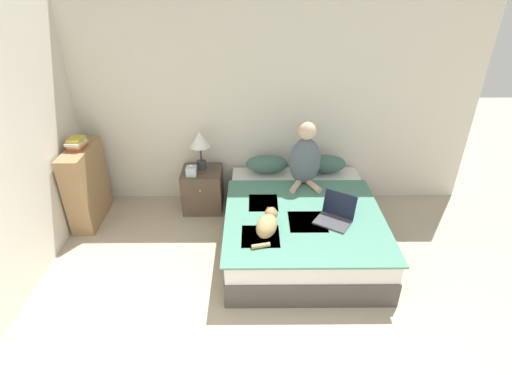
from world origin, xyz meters
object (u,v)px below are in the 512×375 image
(nightstand, at_px, (203,189))
(cat_tabby, at_px, (267,224))
(pillow_near, at_px, (267,164))
(pillow_far, at_px, (325,164))
(bed, at_px, (301,226))
(bookshelf, at_px, (86,185))
(tissue_box, at_px, (191,171))
(laptop_open, at_px, (335,216))
(person_sitting, at_px, (305,157))
(book_stack_top, at_px, (76,143))
(table_lamp, at_px, (200,142))

(nightstand, bearing_deg, cat_tabby, -57.56)
(pillow_near, bearing_deg, pillow_far, 0.00)
(bed, distance_m, pillow_far, 0.96)
(cat_tabby, height_order, bookshelf, bookshelf)
(pillow_near, relative_size, tissue_box, 3.72)
(laptop_open, bearing_deg, bookshelf, -162.57)
(pillow_near, xyz_separation_m, bookshelf, (-2.15, -0.30, -0.12))
(person_sitting, xyz_separation_m, bookshelf, (-2.58, -0.01, -0.36))
(pillow_near, height_order, nightstand, pillow_near)
(cat_tabby, bearing_deg, tissue_box, 54.70)
(bed, xyz_separation_m, nightstand, (-1.17, 0.76, 0.03))
(cat_tabby, distance_m, tissue_box, 1.41)
(pillow_near, bearing_deg, book_stack_top, -171.99)
(pillow_far, relative_size, bookshelf, 0.55)
(table_lamp, height_order, bookshelf, table_lamp)
(table_lamp, xyz_separation_m, tissue_box, (-0.10, -0.18, -0.30))
(pillow_far, relative_size, tissue_box, 3.72)
(bed, height_order, tissue_box, tissue_box)
(pillow_far, xyz_separation_m, bookshelf, (-2.87, -0.30, -0.12))
(laptop_open, bearing_deg, person_sitting, 139.35)
(pillow_near, distance_m, bookshelf, 2.18)
(person_sitting, relative_size, laptop_open, 1.72)
(bed, relative_size, tissue_box, 14.07)
(pillow_far, relative_size, book_stack_top, 2.11)
(laptop_open, height_order, table_lamp, table_lamp)
(person_sitting, relative_size, nightstand, 1.46)
(bookshelf, bearing_deg, tissue_box, 5.95)
(bed, distance_m, person_sitting, 0.79)
(person_sitting, distance_m, cat_tabby, 1.12)
(bed, distance_m, bookshelf, 2.58)
(book_stack_top, bearing_deg, pillow_far, 6.02)
(pillow_far, height_order, person_sitting, person_sitting)
(bookshelf, distance_m, book_stack_top, 0.54)
(bed, xyz_separation_m, bookshelf, (-2.51, 0.52, 0.23))
(pillow_far, bearing_deg, pillow_near, 180.00)
(bed, relative_size, cat_tabby, 4.07)
(bed, height_order, cat_tabby, cat_tabby)
(pillow_far, bearing_deg, bookshelf, -173.95)
(person_sitting, distance_m, book_stack_top, 2.59)
(nightstand, height_order, book_stack_top, book_stack_top)
(laptop_open, bearing_deg, pillow_near, 154.32)
(pillow_far, distance_m, book_stack_top, 2.92)
(nightstand, height_order, bookshelf, bookshelf)
(pillow_far, xyz_separation_m, person_sitting, (-0.29, -0.30, 0.24))
(tissue_box, bearing_deg, nightstand, 47.10)
(pillow_near, xyz_separation_m, person_sitting, (0.43, -0.30, 0.24))
(bed, distance_m, nightstand, 1.39)
(person_sitting, bearing_deg, nightstand, 169.33)
(bookshelf, bearing_deg, person_sitting, 0.18)
(pillow_near, bearing_deg, tissue_box, -169.14)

